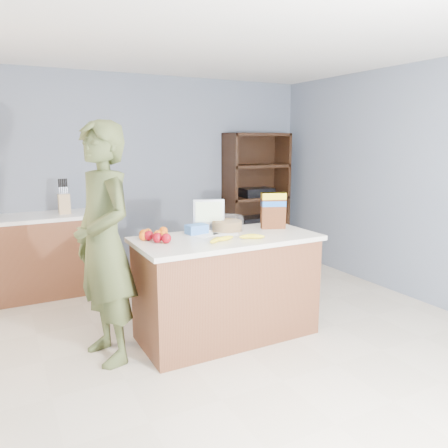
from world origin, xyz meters
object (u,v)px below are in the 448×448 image
person (104,244)px  tv (209,213)px  shelving_unit (254,200)px  counter_peninsula (227,291)px  cereal_box (273,208)px

person → tv: size_ratio=6.59×
shelving_unit → tv: shelving_unit is taller
counter_peninsula → tv: size_ratio=5.53×
tv → counter_peninsula: bearing=-86.6°
person → cereal_box: 1.57m
counter_peninsula → shelving_unit: size_ratio=0.87×
person → cereal_box: person is taller
shelving_unit → person: person is taller
counter_peninsula → cereal_box: bearing=10.4°
shelving_unit → counter_peninsula: bearing=-127.1°
cereal_box → tv: bearing=159.3°
tv → cereal_box: bearing=-20.7°
tv → cereal_box: size_ratio=0.84×
shelving_unit → person: 3.22m
counter_peninsula → person: 1.14m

